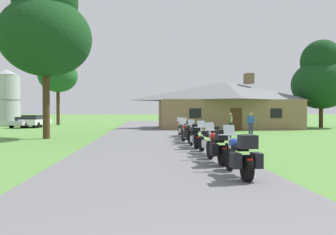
% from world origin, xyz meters
% --- Properties ---
extents(ground_plane, '(500.00, 500.00, 0.00)m').
position_xyz_m(ground_plane, '(0.00, 20.00, 0.00)').
color(ground_plane, '#56893D').
extents(asphalt_driveway, '(6.40, 80.00, 0.06)m').
position_xyz_m(asphalt_driveway, '(0.00, 18.00, 0.03)').
color(asphalt_driveway, slate).
rests_on(asphalt_driveway, ground).
extents(motorcycle_blue_nearest_to_camera, '(0.73, 2.08, 1.30)m').
position_xyz_m(motorcycle_blue_nearest_to_camera, '(2.12, 6.28, 0.61)').
color(motorcycle_blue_nearest_to_camera, black).
rests_on(motorcycle_blue_nearest_to_camera, asphalt_driveway).
extents(motorcycle_red_second_in_row, '(0.79, 2.08, 1.30)m').
position_xyz_m(motorcycle_red_second_in_row, '(2.07, 8.51, 0.61)').
color(motorcycle_red_second_in_row, black).
rests_on(motorcycle_red_second_in_row, asphalt_driveway).
extents(motorcycle_black_third_in_row, '(0.71, 2.08, 1.30)m').
position_xyz_m(motorcycle_black_third_in_row, '(2.21, 10.83, 0.62)').
color(motorcycle_black_third_in_row, black).
rests_on(motorcycle_black_third_in_row, asphalt_driveway).
extents(motorcycle_black_fourth_in_row, '(0.66, 2.08, 1.30)m').
position_xyz_m(motorcycle_black_fourth_in_row, '(2.04, 13.16, 0.62)').
color(motorcycle_black_fourth_in_row, black).
rests_on(motorcycle_black_fourth_in_row, asphalt_driveway).
extents(motorcycle_red_fifth_in_row, '(0.89, 2.08, 1.30)m').
position_xyz_m(motorcycle_red_fifth_in_row, '(2.07, 15.49, 0.61)').
color(motorcycle_red_fifth_in_row, black).
rests_on(motorcycle_red_fifth_in_row, asphalt_driveway).
extents(motorcycle_red_sixth_in_row, '(0.72, 2.08, 1.30)m').
position_xyz_m(motorcycle_red_sixth_in_row, '(2.32, 17.87, 0.61)').
color(motorcycle_red_sixth_in_row, black).
rests_on(motorcycle_red_sixth_in_row, asphalt_driveway).
extents(motorcycle_orange_farthest_in_row, '(0.66, 2.08, 1.30)m').
position_xyz_m(motorcycle_orange_farthest_in_row, '(2.25, 20.05, 0.62)').
color(motorcycle_orange_farthest_in_row, black).
rests_on(motorcycle_orange_farthest_in_row, asphalt_driveway).
extents(stone_lodge, '(14.71, 8.03, 5.84)m').
position_xyz_m(stone_lodge, '(8.34, 31.46, 2.54)').
color(stone_lodge, '#896B4C').
rests_on(stone_lodge, ground).
extents(bystander_olive_shirt_near_lodge, '(0.42, 0.42, 1.67)m').
position_xyz_m(bystander_olive_shirt_near_lodge, '(6.82, 24.21, 0.93)').
color(bystander_olive_shirt_near_lodge, black).
rests_on(bystander_olive_shirt_near_lodge, ground).
extents(bystander_blue_shirt_beside_signpost, '(0.52, 0.34, 1.69)m').
position_xyz_m(bystander_blue_shirt_beside_signpost, '(8.05, 22.71, 0.95)').
color(bystander_blue_shirt_beside_signpost, navy).
rests_on(bystander_blue_shirt_beside_signpost, ground).
extents(tree_right_of_lodge, '(6.35, 6.35, 9.70)m').
position_xyz_m(tree_right_of_lodge, '(19.27, 32.17, 5.54)').
color(tree_right_of_lodge, '#422D19').
rests_on(tree_right_of_lodge, ground).
extents(tree_left_far, '(5.10, 5.10, 10.50)m').
position_xyz_m(tree_left_far, '(-11.72, 41.69, 7.14)').
color(tree_left_far, '#422D19').
rests_on(tree_left_far, ground).
extents(tree_left_near, '(5.85, 5.85, 11.05)m').
position_xyz_m(tree_left_near, '(-6.64, 19.49, 7.21)').
color(tree_left_near, '#422D19').
rests_on(tree_left_near, ground).
extents(metal_silo_distant, '(3.60, 3.60, 7.85)m').
position_xyz_m(metal_silo_distant, '(-19.83, 45.34, 3.93)').
color(metal_silo_distant, '#B2B7BC').
rests_on(metal_silo_distant, ground).
extents(parked_white_suv_far_left, '(2.23, 4.74, 1.40)m').
position_xyz_m(parked_white_suv_far_left, '(-12.48, 35.13, 0.78)').
color(parked_white_suv_far_left, silver).
rests_on(parked_white_suv_far_left, ground).
extents(parked_silver_sedan_far_left, '(2.78, 4.52, 1.20)m').
position_xyz_m(parked_silver_sedan_far_left, '(-13.29, 34.54, 0.64)').
color(parked_silver_sedan_far_left, '#ADAFB7').
rests_on(parked_silver_sedan_far_left, ground).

